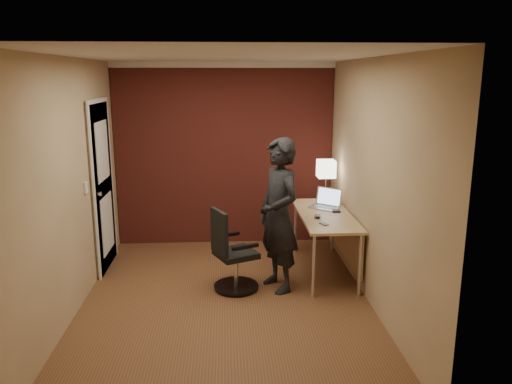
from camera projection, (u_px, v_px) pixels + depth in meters
room at (203, 151)px, 6.43m from camera, size 4.00×4.00×4.00m
desk at (331, 224)px, 5.92m from camera, size 0.60×1.50×0.73m
desk_lamp at (326, 169)px, 6.39m from camera, size 0.22×0.22×0.54m
laptop at (326, 202)px, 6.16m from camera, size 0.42×0.41×0.23m
mouse at (317, 217)px, 5.70m from camera, size 0.09×0.11×0.03m
phone at (324, 224)px, 5.47m from camera, size 0.10×0.13×0.01m
wallet at (336, 211)px, 5.97m from camera, size 0.10×0.11×0.02m
office_chair at (231, 256)px, 5.44m from camera, size 0.54×0.58×0.91m
person at (279, 215)px, 5.40m from camera, size 0.62×0.73×1.69m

